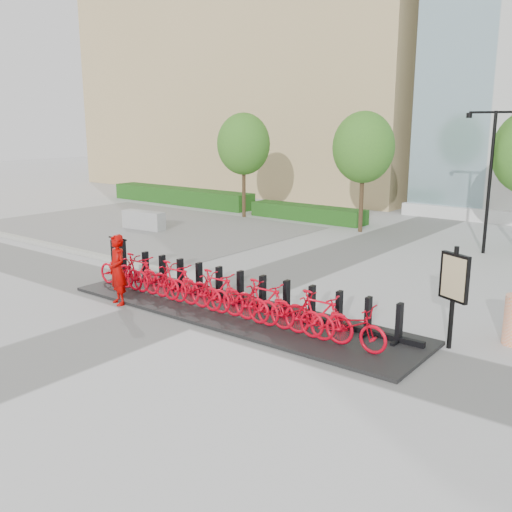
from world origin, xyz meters
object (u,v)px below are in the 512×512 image
Objects in this scene: bike_0 at (121,271)px; worker_red at (117,270)px; jersey_barrier at (144,220)px; kiosk at (119,259)px; map_sign at (454,282)px.

bike_0 is 1.41m from worker_red.
bike_0 is at bearing -50.84° from jersey_barrier.
worker_red is (1.63, -1.33, 0.20)m from kiosk.
bike_0 reaches higher than jersey_barrier.
map_sign is (9.43, 0.99, 0.72)m from kiosk.
map_sign is at bearing -0.72° from kiosk.
kiosk is 9.51m from map_sign.
map_sign reaches higher than bike_0.
kiosk reaches higher than jersey_barrier.
worker_red reaches higher than bike_0.
jersey_barrier is at bearing -173.76° from map_sign.
worker_red is at bearing -50.47° from jersey_barrier.
worker_red is at bearing -131.88° from bike_0.
bike_0 is 0.85× the size of jersey_barrier.
bike_0 is at bearing -145.93° from map_sign.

